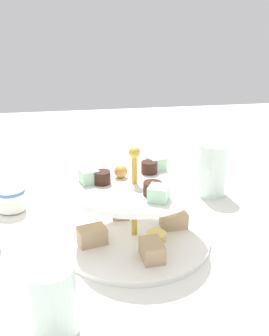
% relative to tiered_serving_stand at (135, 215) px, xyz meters
% --- Properties ---
extents(ground_plane, '(2.40, 2.40, 0.00)m').
position_rel_tiered_serving_stand_xyz_m(ground_plane, '(-0.00, 0.00, -0.05)').
color(ground_plane, silver).
extents(tiered_serving_stand, '(0.27, 0.27, 0.18)m').
position_rel_tiered_serving_stand_xyz_m(tiered_serving_stand, '(0.00, 0.00, 0.00)').
color(tiered_serving_stand, white).
rests_on(tiered_serving_stand, ground_plane).
extents(water_glass_tall_right, '(0.07, 0.07, 0.12)m').
position_rel_tiered_serving_stand_xyz_m(water_glass_tall_right, '(0.21, 0.16, 0.01)').
color(water_glass_tall_right, silver).
rests_on(water_glass_tall_right, ground_plane).
extents(teacup_with_saucer, '(0.09, 0.09, 0.05)m').
position_rel_tiered_serving_stand_xyz_m(teacup_with_saucer, '(-0.23, 0.16, -0.03)').
color(teacup_with_saucer, white).
rests_on(teacup_with_saucer, ground_plane).
extents(butter_knife_right, '(0.17, 0.04, 0.00)m').
position_rel_tiered_serving_stand_xyz_m(butter_knife_right, '(-0.06, 0.31, -0.05)').
color(butter_knife_right, silver).
rests_on(butter_knife_right, ground_plane).
extents(water_glass_mid_back, '(0.06, 0.06, 0.10)m').
position_rel_tiered_serving_stand_xyz_m(water_glass_mid_back, '(-0.14, -0.20, -0.00)').
color(water_glass_mid_back, silver).
rests_on(water_glass_mid_back, ground_plane).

